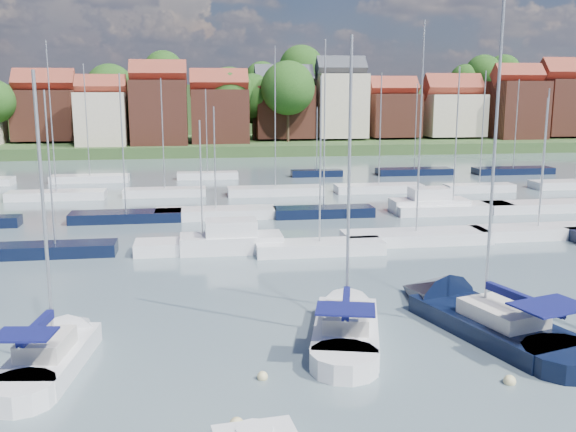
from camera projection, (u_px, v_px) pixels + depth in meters
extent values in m
plane|color=#4D5F68|center=(272.00, 201.00, 64.56)|extent=(260.00, 260.00, 0.00)
cube|color=white|center=(51.00, 363.00, 25.74)|extent=(3.23, 6.17, 1.20)
cone|color=white|center=(80.00, 329.00, 29.35)|extent=(2.82, 3.17, 2.45)
cylinder|color=white|center=(22.00, 397.00, 22.85)|extent=(2.77, 2.77, 1.20)
cube|color=beige|center=(46.00, 344.00, 25.15)|extent=(2.04, 2.67, 0.70)
cylinder|color=#B2B2B7|center=(44.00, 213.00, 24.97)|extent=(0.14, 0.14, 10.91)
cylinder|color=#B2B2B7|center=(36.00, 332.00, 24.19)|extent=(0.55, 3.25, 0.10)
cube|color=#0F114B|center=(36.00, 328.00, 24.16)|extent=(0.72, 3.12, 0.35)
cube|color=#0F114B|center=(24.00, 335.00, 23.09)|extent=(2.27, 1.74, 0.08)
cube|color=white|center=(346.00, 334.00, 28.72)|extent=(4.40, 7.20, 1.20)
cone|color=white|center=(348.00, 304.00, 32.81)|extent=(3.53, 3.86, 2.79)
cylinder|color=white|center=(344.00, 366.00, 25.45)|extent=(3.41, 3.41, 1.20)
cube|color=beige|center=(346.00, 318.00, 28.08)|extent=(2.60, 3.20, 0.70)
cylinder|color=#B2B2B7|center=(349.00, 182.00, 27.85)|extent=(0.14, 0.14, 12.42)
cylinder|color=#B2B2B7|center=(346.00, 306.00, 27.01)|extent=(1.04, 3.63, 0.10)
cube|color=#0F114B|center=(346.00, 303.00, 26.98)|extent=(1.19, 3.50, 0.35)
cube|color=#0F114B|center=(346.00, 309.00, 25.77)|extent=(2.72, 2.22, 0.08)
cube|color=black|center=(492.00, 328.00, 29.42)|extent=(5.63, 8.91, 1.20)
cone|color=black|center=(424.00, 296.00, 34.03)|extent=(4.44, 4.83, 3.45)
cylinder|color=black|center=(565.00, 363.00, 25.73)|extent=(4.28, 4.28, 1.20)
cube|color=beige|center=(503.00, 313.00, 28.73)|extent=(3.28, 3.99, 0.70)
cylinder|color=#B2B2B7|center=(495.00, 143.00, 28.30)|extent=(0.14, 0.14, 15.67)
cylinder|color=#B2B2B7|center=(523.00, 302.00, 27.54)|extent=(1.39, 4.44, 0.10)
cube|color=#0F114B|center=(523.00, 299.00, 27.51)|extent=(1.51, 4.28, 0.35)
cube|color=#0F114B|center=(551.00, 306.00, 26.15)|extent=(3.39, 2.81, 0.08)
cylinder|color=white|center=(254.00, 432.00, 20.35)|extent=(1.21, 1.21, 0.33)
sphere|color=beige|center=(237.00, 427.00, 21.28)|extent=(0.51, 0.51, 0.51)
sphere|color=beige|center=(262.00, 379.00, 24.84)|extent=(0.42, 0.42, 0.42)
sphere|color=beige|center=(509.00, 384.00, 24.46)|extent=(0.47, 0.47, 0.47)
sphere|color=beige|center=(371.00, 319.00, 31.33)|extent=(0.44, 0.44, 0.44)
cube|color=black|center=(56.00, 251.00, 43.17)|extent=(8.01, 2.24, 1.00)
cylinder|color=#B2B2B7|center=(50.00, 168.00, 42.09)|extent=(0.12, 0.12, 10.16)
cube|color=white|center=(203.00, 247.00, 44.24)|extent=(9.22, 2.58, 1.00)
cylinder|color=#B2B2B7|center=(201.00, 181.00, 43.35)|extent=(0.12, 0.12, 8.18)
cube|color=white|center=(320.00, 248.00, 43.82)|extent=(8.78, 2.46, 1.00)
cylinder|color=#B2B2B7|center=(320.00, 160.00, 42.65)|extent=(0.12, 0.12, 11.06)
cube|color=white|center=(416.00, 238.00, 46.90)|extent=(10.79, 3.02, 1.00)
cylinder|color=#B2B2B7|center=(420.00, 129.00, 45.36)|extent=(0.12, 0.12, 14.87)
cube|color=white|center=(538.00, 233.00, 48.64)|extent=(10.13, 2.84, 1.00)
cylinder|color=#B2B2B7|center=(543.00, 163.00, 47.61)|extent=(0.12, 0.12, 9.59)
cube|color=white|center=(231.00, 244.00, 44.30)|extent=(7.00, 2.60, 1.40)
cube|color=white|center=(231.00, 229.00, 44.08)|extent=(3.50, 2.20, 1.30)
cube|color=black|center=(126.00, 217.00, 54.45)|extent=(9.30, 2.60, 1.00)
cylinder|color=#B2B2B7|center=(122.00, 144.00, 53.24)|extent=(0.12, 0.12, 11.48)
cube|color=white|center=(216.00, 214.00, 55.90)|extent=(10.40, 2.91, 1.00)
cylinder|color=#B2B2B7|center=(215.00, 158.00, 54.95)|extent=(0.12, 0.12, 8.77)
cube|color=black|center=(323.00, 213.00, 56.53)|extent=(8.80, 2.46, 1.00)
cylinder|color=#B2B2B7|center=(324.00, 125.00, 55.04)|extent=(0.12, 0.12, 14.33)
cube|color=white|center=(453.00, 209.00, 58.11)|extent=(10.73, 3.00, 1.00)
cylinder|color=#B2B2B7|center=(456.00, 137.00, 56.84)|extent=(0.12, 0.12, 12.14)
cube|color=white|center=(540.00, 207.00, 59.12)|extent=(10.48, 2.93, 1.00)
cylinder|color=#B2B2B7|center=(545.00, 146.00, 58.03)|extent=(0.12, 0.12, 10.28)
cube|color=white|center=(429.00, 207.00, 58.62)|extent=(7.00, 2.60, 1.40)
cube|color=white|center=(429.00, 195.00, 58.41)|extent=(3.50, 2.20, 1.30)
cube|color=white|center=(57.00, 196.00, 65.49)|extent=(9.71, 2.72, 1.00)
cylinder|color=#B2B2B7|center=(51.00, 117.00, 63.95)|extent=(0.12, 0.12, 14.88)
cube|color=white|center=(165.00, 193.00, 67.33)|extent=(8.49, 2.38, 1.00)
cylinder|color=#B2B2B7|center=(163.00, 134.00, 66.13)|extent=(0.12, 0.12, 11.31)
cube|color=white|center=(275.00, 191.00, 68.27)|extent=(10.16, 2.85, 1.00)
cylinder|color=#B2B2B7|center=(275.00, 118.00, 66.76)|extent=(0.12, 0.12, 14.59)
cube|color=white|center=(379.00, 189.00, 70.01)|extent=(9.53, 2.67, 1.00)
cylinder|color=#B2B2B7|center=(380.00, 129.00, 68.76)|extent=(0.12, 0.12, 11.91)
cube|color=white|center=(479.00, 189.00, 70.22)|extent=(7.62, 2.13, 1.00)
cylinder|color=#B2B2B7|center=(483.00, 128.00, 68.95)|extent=(0.12, 0.12, 12.13)
cube|color=white|center=(575.00, 185.00, 72.99)|extent=(10.17, 2.85, 1.00)
cube|color=white|center=(90.00, 179.00, 77.68)|extent=(9.24, 2.59, 1.00)
cylinder|color=#B2B2B7|center=(87.00, 120.00, 76.31)|extent=(0.12, 0.12, 13.17)
cube|color=white|center=(208.00, 176.00, 80.42)|extent=(7.57, 2.12, 1.00)
cylinder|color=#B2B2B7|center=(206.00, 131.00, 79.33)|extent=(0.12, 0.12, 10.24)
cube|color=black|center=(317.00, 174.00, 82.57)|extent=(6.58, 1.84, 1.00)
cylinder|color=#B2B2B7|center=(317.00, 139.00, 81.70)|extent=(0.12, 0.12, 8.01)
cube|color=black|center=(414.00, 172.00, 84.37)|extent=(9.92, 2.78, 1.00)
cylinder|color=#B2B2B7|center=(416.00, 126.00, 83.21)|extent=(0.12, 0.12, 10.92)
cube|color=black|center=(513.00, 171.00, 85.26)|extent=(10.55, 2.95, 1.00)
cylinder|color=#B2B2B7|center=(516.00, 124.00, 84.05)|extent=(0.12, 0.12, 11.51)
cube|color=#354B25|center=(229.00, 140.00, 139.24)|extent=(200.00, 70.00, 3.00)
cube|color=#354B25|center=(224.00, 114.00, 162.60)|extent=(200.00, 60.00, 14.00)
cube|color=brown|center=(46.00, 115.00, 114.59)|extent=(10.37, 9.97, 8.73)
cube|color=brown|center=(44.00, 83.00, 113.49)|extent=(10.57, 5.13, 5.13)
cube|color=beige|center=(103.00, 119.00, 107.71)|extent=(8.09, 8.80, 8.96)
cube|color=brown|center=(101.00, 86.00, 106.65)|extent=(8.25, 4.00, 4.00)
cube|color=brown|center=(160.00, 113.00, 109.76)|extent=(9.36, 10.17, 10.97)
cube|color=brown|center=(158.00, 73.00, 108.47)|extent=(9.54, 4.63, 4.63)
cube|color=brown|center=(220.00, 117.00, 113.04)|extent=(9.90, 8.56, 9.42)
cube|color=brown|center=(219.00, 82.00, 111.89)|extent=(10.10, 4.90, 4.90)
cube|color=brown|center=(284.00, 112.00, 119.49)|extent=(10.59, 8.93, 9.49)
cube|color=#383A42|center=(284.00, 79.00, 118.32)|extent=(10.80, 5.24, 5.24)
cube|color=beige|center=(340.00, 106.00, 119.97)|extent=(9.01, 8.61, 11.65)
cube|color=#383A42|center=(341.00, 68.00, 118.63)|extent=(9.19, 4.46, 4.46)
cube|color=brown|center=(392.00, 115.00, 122.98)|extent=(9.10, 9.34, 8.00)
cube|color=brown|center=(393.00, 88.00, 121.99)|extent=(9.28, 4.50, 4.50)
cube|color=beige|center=(451.00, 115.00, 124.27)|extent=(10.86, 9.59, 7.88)
cube|color=brown|center=(453.00, 87.00, 123.25)|extent=(11.07, 5.37, 5.37)
cube|color=brown|center=(515.00, 110.00, 123.18)|extent=(9.18, 9.96, 10.97)
cube|color=brown|center=(518.00, 75.00, 121.89)|extent=(9.36, 4.54, 4.54)
cube|color=brown|center=(567.00, 107.00, 125.96)|extent=(11.39, 9.67, 10.76)
cube|color=brown|center=(570.00, 72.00, 124.65)|extent=(11.62, 5.64, 5.64)
cylinder|color=#382619|center=(482.00, 101.00, 144.29)|extent=(0.50, 0.50, 4.47)
sphere|color=#285A1C|center=(483.00, 73.00, 143.11)|extent=(8.18, 8.18, 8.18)
cylinder|color=#382619|center=(254.00, 129.00, 118.60)|extent=(0.50, 0.50, 4.46)
sphere|color=#285A1C|center=(254.00, 96.00, 117.42)|extent=(8.15, 8.15, 8.15)
cylinder|color=#382619|center=(301.00, 101.00, 136.58)|extent=(0.50, 0.50, 5.15)
sphere|color=#285A1C|center=(301.00, 68.00, 135.22)|extent=(9.41, 9.41, 9.41)
cylinder|color=#382619|center=(165.00, 101.00, 135.02)|extent=(0.50, 0.50, 4.56)
sphere|color=#285A1C|center=(163.00, 71.00, 133.82)|extent=(8.34, 8.34, 8.34)
cylinder|color=#382619|center=(112.00, 126.00, 123.77)|extent=(0.50, 0.50, 5.15)
sphere|color=#285A1C|center=(110.00, 89.00, 122.42)|extent=(9.42, 9.42, 9.42)
cylinder|color=#382619|center=(30.00, 112.00, 123.08)|extent=(0.50, 0.50, 3.42)
sphere|color=#285A1C|center=(28.00, 87.00, 122.18)|extent=(6.26, 6.26, 6.26)
cylinder|color=#382619|center=(301.00, 128.00, 128.65)|extent=(0.50, 0.50, 3.77)
sphere|color=#285A1C|center=(301.00, 102.00, 127.66)|extent=(6.89, 6.89, 6.89)
cylinder|color=#382619|center=(288.00, 128.00, 114.48)|extent=(0.50, 0.50, 5.21)
sphere|color=#285A1C|center=(288.00, 88.00, 113.11)|extent=(9.53, 9.53, 9.53)
cylinder|color=#382619|center=(533.00, 128.00, 132.59)|extent=(0.50, 0.50, 2.97)
sphere|color=#285A1C|center=(534.00, 109.00, 131.81)|extent=(5.44, 5.44, 5.44)
cylinder|color=#382619|center=(230.00, 129.00, 115.79)|extent=(0.50, 0.50, 4.84)
sphere|color=#285A1C|center=(229.00, 92.00, 114.52)|extent=(8.85, 8.85, 8.85)
cylinder|color=#382619|center=(464.00, 102.00, 143.97)|extent=(0.50, 0.50, 3.72)
sphere|color=#285A1C|center=(465.00, 79.00, 142.99)|extent=(6.80, 6.80, 6.80)
cylinder|color=#382619|center=(515.00, 128.00, 124.09)|extent=(0.50, 0.50, 4.05)
sphere|color=#285A1C|center=(517.00, 100.00, 123.03)|extent=(7.40, 7.40, 7.40)
cylinder|color=#382619|center=(262.00, 104.00, 135.14)|extent=(0.50, 0.50, 3.93)
sphere|color=#285A1C|center=(262.00, 79.00, 134.10)|extent=(7.19, 7.19, 7.19)
cylinder|color=#382619|center=(389.00, 128.00, 126.65)|extent=(0.50, 0.50, 3.82)
sphere|color=#285A1C|center=(390.00, 101.00, 125.64)|extent=(6.99, 6.99, 6.99)
cylinder|color=#382619|center=(138.00, 134.00, 112.99)|extent=(0.50, 0.50, 3.48)
sphere|color=#285A1C|center=(136.00, 107.00, 112.07)|extent=(6.37, 6.37, 6.37)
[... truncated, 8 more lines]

